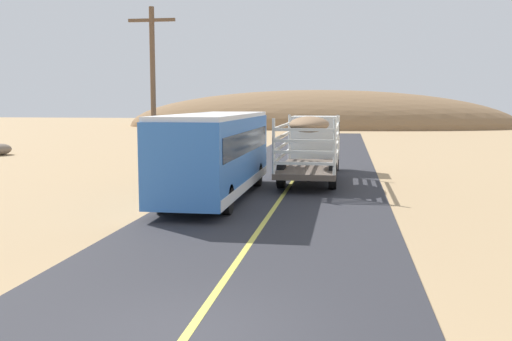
% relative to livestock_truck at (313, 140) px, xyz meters
% --- Properties ---
extents(ground_plane, '(240.00, 240.00, 0.00)m').
position_rel_livestock_truck_xyz_m(ground_plane, '(-0.80, -20.36, -1.79)').
color(ground_plane, tan).
extents(road_surface, '(8.00, 120.00, 0.02)m').
position_rel_livestock_truck_xyz_m(road_surface, '(-0.80, -20.36, -1.78)').
color(road_surface, '#2D2D33').
rests_on(road_surface, ground).
extents(road_centre_line, '(0.16, 117.60, 0.00)m').
position_rel_livestock_truck_xyz_m(road_centre_line, '(-0.80, -20.36, -1.77)').
color(road_centre_line, '#D8CC4C').
rests_on(road_centre_line, road_surface).
extents(livestock_truck, '(2.53, 9.70, 3.02)m').
position_rel_livestock_truck_xyz_m(livestock_truck, '(0.00, 0.00, 0.00)').
color(livestock_truck, silver).
rests_on(livestock_truck, road_surface).
extents(bus, '(2.54, 10.00, 3.21)m').
position_rel_livestock_truck_xyz_m(bus, '(-3.27, -7.41, -0.04)').
color(bus, '#3872C6').
rests_on(bus, road_surface).
extents(power_pole_mid, '(2.20, 0.24, 7.98)m').
position_rel_livestock_truck_xyz_m(power_pole_mid, '(-7.24, -2.97, 2.49)').
color(power_pole_mid, brown).
rests_on(power_pole_mid, ground).
extents(boulder_mid_field, '(1.42, 1.89, 0.79)m').
position_rel_livestock_truck_xyz_m(boulder_mid_field, '(-22.17, 7.94, -1.39)').
color(boulder_mid_field, '#756656').
rests_on(boulder_mid_field, ground).
extents(distant_hill, '(57.52, 24.41, 10.87)m').
position_rel_livestock_truck_xyz_m(distant_hill, '(-2.74, 57.68, -1.79)').
color(distant_hill, olive).
rests_on(distant_hill, ground).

